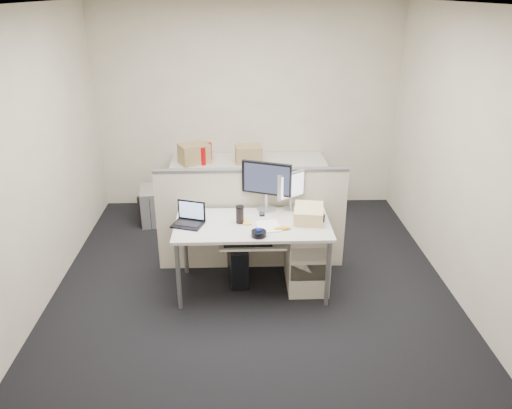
{
  "coord_description": "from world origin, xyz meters",
  "views": [
    {
      "loc": [
        -0.11,
        -4.34,
        2.82
      ],
      "look_at": [
        0.04,
        0.15,
        0.86
      ],
      "focal_mm": 35.0,
      "sensor_mm": 36.0,
      "label": 1
    }
  ],
  "objects_px": {
    "desk": "(252,229)",
    "laptop": "(187,215)",
    "monitor_main": "(266,186)",
    "desk_phone": "(310,216)"
  },
  "relations": [
    {
      "from": "desk",
      "to": "monitor_main",
      "type": "distance_m",
      "value": 0.48
    },
    {
      "from": "desk",
      "to": "desk_phone",
      "type": "distance_m",
      "value": 0.58
    },
    {
      "from": "desk",
      "to": "monitor_main",
      "type": "relative_size",
      "value": 2.93
    },
    {
      "from": "desk",
      "to": "laptop",
      "type": "relative_size",
      "value": 5.31
    },
    {
      "from": "desk",
      "to": "desk_phone",
      "type": "bearing_deg",
      "value": 8.09
    },
    {
      "from": "monitor_main",
      "to": "laptop",
      "type": "distance_m",
      "value": 0.86
    },
    {
      "from": "monitor_main",
      "to": "desk_phone",
      "type": "relative_size",
      "value": 2.12
    },
    {
      "from": "monitor_main",
      "to": "desk_phone",
      "type": "xyz_separation_m",
      "value": [
        0.41,
        -0.24,
        -0.22
      ]
    },
    {
      "from": "desk",
      "to": "laptop",
      "type": "distance_m",
      "value": 0.64
    },
    {
      "from": "desk",
      "to": "desk_phone",
      "type": "height_order",
      "value": "desk_phone"
    }
  ]
}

